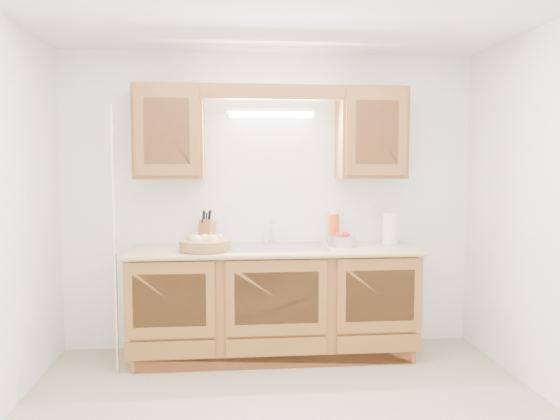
{
  "coord_description": "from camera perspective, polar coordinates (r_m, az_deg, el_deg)",
  "views": [
    {
      "loc": [
        -0.35,
        -3.16,
        1.57
      ],
      "look_at": [
        0.02,
        0.85,
        1.23
      ],
      "focal_mm": 35.0,
      "sensor_mm": 36.0,
      "label": 1
    }
  ],
  "objects": [
    {
      "name": "paper_towel",
      "position": [
        4.66,
        11.43,
        -1.94
      ],
      "size": [
        0.15,
        0.15,
        0.32
      ],
      "rotation": [
        0.0,
        0.0,
        0.25
      ],
      "color": "silver",
      "rests_on": "countertop"
    },
    {
      "name": "countertop",
      "position": [
        4.41,
        -0.69,
        -4.2
      ],
      "size": [
        2.3,
        0.63,
        0.04
      ],
      "primitive_type": "cube",
      "color": "#E6B779",
      "rests_on": "base_cabinets"
    },
    {
      "name": "base_cabinets",
      "position": [
        4.51,
        -0.7,
        -9.7
      ],
      "size": [
        2.2,
        0.6,
        0.86
      ],
      "primitive_type": "cube",
      "color": "#9C5B2D",
      "rests_on": "ground"
    },
    {
      "name": "room",
      "position": [
        3.19,
        1.04,
        -0.94
      ],
      "size": [
        3.52,
        3.5,
        2.5
      ],
      "color": "#C6B28F",
      "rests_on": "ground"
    },
    {
      "name": "sponge",
      "position": [
        4.73,
        5.65,
        -3.27
      ],
      "size": [
        0.12,
        0.1,
        0.02
      ],
      "rotation": [
        0.0,
        0.0,
        0.4
      ],
      "color": "#CC333F",
      "rests_on": "countertop"
    },
    {
      "name": "outlet_plate",
      "position": [
        4.84,
        10.28,
        -0.25
      ],
      "size": [
        0.08,
        0.01,
        0.12
      ],
      "primitive_type": "cube",
      "color": "white",
      "rests_on": "room"
    },
    {
      "name": "apple_bowl",
      "position": [
        4.5,
        6.5,
        -3.13
      ],
      "size": [
        0.3,
        0.3,
        0.12
      ],
      "rotation": [
        0.0,
        0.0,
        -0.39
      ],
      "color": "silver",
      "rests_on": "countertop"
    },
    {
      "name": "fruit_basket",
      "position": [
        4.29,
        -7.81,
        -3.47
      ],
      "size": [
        0.54,
        0.54,
        0.13
      ],
      "rotation": [
        0.0,
        0.0,
        0.43
      ],
      "color": "#A06E40",
      "rests_on": "countertop"
    },
    {
      "name": "soap_bottle",
      "position": [
        4.59,
        -7.65,
        -2.44
      ],
      "size": [
        0.11,
        0.11,
        0.19
      ],
      "primitive_type": "imported",
      "rotation": [
        0.0,
        0.0,
        0.27
      ],
      "color": "#2366B3",
      "rests_on": "countertop"
    },
    {
      "name": "upper_cabinet_left",
      "position": [
        4.52,
        -11.5,
        7.94
      ],
      "size": [
        0.55,
        0.33,
        0.75
      ],
      "primitive_type": "cube",
      "color": "#9C5B2D",
      "rests_on": "room"
    },
    {
      "name": "fluorescent_fixture",
      "position": [
        4.61,
        -0.94,
        10.12
      ],
      "size": [
        0.76,
        0.08,
        0.08
      ],
      "color": "white",
      "rests_on": "room"
    },
    {
      "name": "orange_canister",
      "position": [
        4.7,
        5.66,
        -1.84
      ],
      "size": [
        0.11,
        0.11,
        0.26
      ],
      "rotation": [
        0.0,
        0.0,
        -0.35
      ],
      "color": "#EF570D",
      "rests_on": "countertop"
    },
    {
      "name": "sink",
      "position": [
        4.44,
        -0.71,
        -4.82
      ],
      "size": [
        0.84,
        0.46,
        0.36
      ],
      "color": "#9E9EA3",
      "rests_on": "countertop"
    },
    {
      "name": "upper_cabinet_right",
      "position": [
        4.65,
        9.49,
        7.88
      ],
      "size": [
        0.55,
        0.33,
        0.75
      ],
      "primitive_type": "cube",
      "color": "#9C5B2D",
      "rests_on": "room"
    },
    {
      "name": "wire_shelf_pole",
      "position": [
        4.22,
        -16.91,
        -3.17
      ],
      "size": [
        0.03,
        0.03,
        2.0
      ],
      "primitive_type": "cylinder",
      "color": "silver",
      "rests_on": "ground"
    },
    {
      "name": "valance",
      "position": [
        4.4,
        -0.71,
        12.25
      ],
      "size": [
        2.2,
        0.05,
        0.12
      ],
      "primitive_type": "cube",
      "color": "#9C5B2D",
      "rests_on": "room"
    },
    {
      "name": "knife_block",
      "position": [
        4.53,
        -7.67,
        -2.33
      ],
      "size": [
        0.16,
        0.2,
        0.31
      ],
      "rotation": [
        0.0,
        0.0,
        -0.37
      ],
      "color": "#9C5B2D",
      "rests_on": "countertop"
    }
  ]
}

